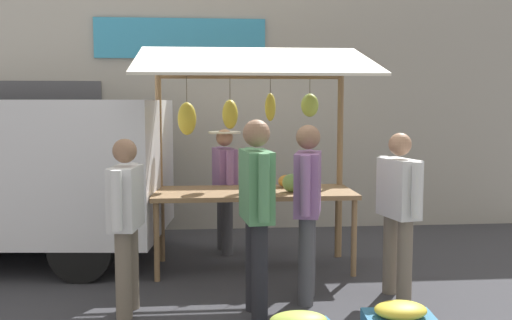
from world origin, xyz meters
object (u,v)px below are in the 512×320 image
(market_stall, at_px, (254,131))
(vendor_with_sunhat, at_px, (225,181))
(shopper_in_striped_shirt, at_px, (126,215))
(shopper_in_grey_tee, at_px, (308,200))
(shopper_with_ponytail, at_px, (256,203))
(shopper_with_shopping_bag, at_px, (399,204))

(market_stall, xyz_separation_m, vendor_with_sunhat, (0.30, -0.72, -0.65))
(vendor_with_sunhat, bearing_deg, market_stall, 11.85)
(vendor_with_sunhat, xyz_separation_m, shopper_in_striped_shirt, (0.93, 2.05, -0.01))
(market_stall, relative_size, shopper_in_grey_tee, 1.52)
(market_stall, xyz_separation_m, shopper_in_striped_shirt, (1.23, 1.33, -0.66))
(market_stall, height_order, shopper_with_ponytail, market_stall)
(vendor_with_sunhat, distance_m, shopper_in_grey_tee, 1.98)
(shopper_in_striped_shirt, height_order, shopper_with_shopping_bag, shopper_with_shopping_bag)
(shopper_in_striped_shirt, bearing_deg, shopper_in_grey_tee, -76.17)
(shopper_in_grey_tee, xyz_separation_m, shopper_with_shopping_bag, (-0.87, -0.01, -0.06))
(vendor_with_sunhat, height_order, shopper_in_striped_shirt, shopper_in_striped_shirt)
(shopper_with_ponytail, height_order, shopper_in_striped_shirt, shopper_with_ponytail)
(shopper_in_grey_tee, bearing_deg, shopper_with_shopping_bag, -75.22)
(market_stall, distance_m, shopper_in_grey_tee, 1.34)
(vendor_with_sunhat, distance_m, shopper_with_shopping_bag, 2.42)
(shopper_with_shopping_bag, bearing_deg, shopper_in_grey_tee, 78.29)
(shopper_in_grey_tee, xyz_separation_m, shopper_in_striped_shirt, (1.63, 0.20, -0.07))
(shopper_with_ponytail, xyz_separation_m, shopper_in_striped_shirt, (1.12, -0.16, -0.12))
(vendor_with_sunhat, relative_size, shopper_with_ponytail, 0.89)
(vendor_with_sunhat, height_order, shopper_in_grey_tee, shopper_in_grey_tee)
(market_stall, height_order, vendor_with_sunhat, market_stall)
(market_stall, xyz_separation_m, shopper_in_grey_tee, (-0.41, 1.13, -0.58))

